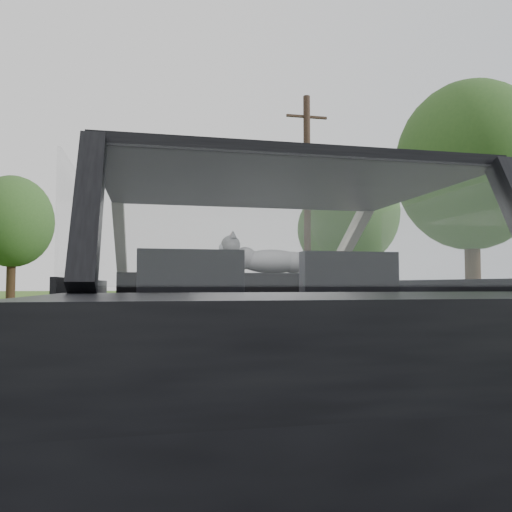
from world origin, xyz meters
name	(u,v)px	position (x,y,z in m)	size (l,w,h in m)	color
ground	(256,450)	(0.00, 0.00, 0.00)	(140.00, 140.00, 0.00)	black
subject_car	(256,320)	(0.00, 0.00, 0.72)	(1.80, 4.00, 1.45)	black
dashboard	(237,295)	(0.00, 0.62, 0.85)	(1.58, 0.45, 0.30)	black
driver_seat	(189,293)	(-0.40, -0.29, 0.88)	(0.50, 0.72, 0.42)	black
passenger_seat	(341,293)	(0.40, -0.29, 0.88)	(0.50, 0.72, 0.42)	black
steering_wheel	(181,285)	(-0.40, 0.33, 0.92)	(0.36, 0.36, 0.04)	black
cat	(272,260)	(0.24, 0.58, 1.09)	(0.64, 0.20, 0.29)	gray
guardrail	(334,297)	(4.30, 10.00, 0.58)	(0.05, 90.00, 0.32)	#8E959D
other_car	(175,289)	(0.84, 25.68, 0.68)	(1.62, 4.11, 1.35)	#A7B0BC
highway_sign	(279,281)	(6.84, 25.57, 1.10)	(0.09, 0.88, 2.20)	#175B2C
utility_pole	(307,200)	(5.88, 17.18, 4.48)	(0.29, 0.29, 8.95)	#2E231A
tree_1	(471,199)	(10.35, 12.52, 3.91)	(5.16, 5.16, 7.81)	#2A4C1E
tree_2	(354,233)	(10.04, 21.98, 3.64)	(4.81, 4.81, 7.28)	#2A4C1E
tree_3	(331,245)	(14.13, 36.29, 4.22)	(5.57, 5.57, 8.43)	#2A4C1E
tree_6	(12,239)	(-8.51, 28.62, 3.55)	(4.68, 4.68, 7.09)	#2A4C1E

